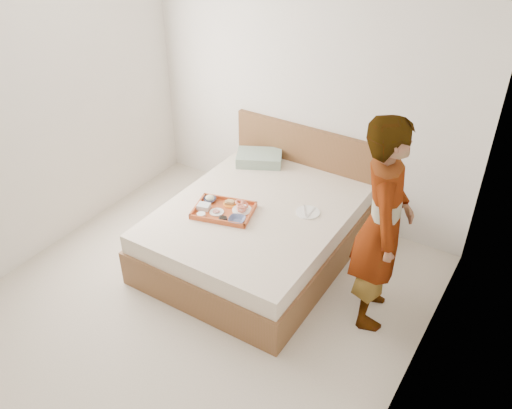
{
  "coord_description": "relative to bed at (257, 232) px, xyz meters",
  "views": [
    {
      "loc": [
        2.2,
        -2.45,
        3.3
      ],
      "look_at": [
        0.11,
        0.9,
        0.65
      ],
      "focal_mm": 37.68,
      "sensor_mm": 36.0,
      "label": 1
    }
  ],
  "objects": [
    {
      "name": "meat_plate",
      "position": [
        -0.26,
        -0.26,
        0.28
      ],
      "size": [
        0.16,
        0.16,
        0.01
      ],
      "primitive_type": "cylinder",
      "rotation": [
        0.0,
        0.0,
        0.27
      ],
      "color": "white",
      "rests_on": "tray"
    },
    {
      "name": "sauce_dish",
      "position": [
        -0.15,
        -0.34,
        0.29
      ],
      "size": [
        0.09,
        0.09,
        0.03
      ],
      "primitive_type": "cylinder",
      "rotation": [
        0.0,
        0.0,
        0.27
      ],
      "color": "black",
      "rests_on": "tray"
    },
    {
      "name": "dinner_plate",
      "position": [
        0.43,
        0.19,
        0.27
      ],
      "size": [
        0.27,
        0.27,
        0.01
      ],
      "primitive_type": "cylinder",
      "rotation": [
        0.0,
        0.0,
        0.26
      ],
      "color": "white",
      "rests_on": "bed"
    },
    {
      "name": "navy_bowl_big",
      "position": [
        -0.03,
        -0.28,
        0.3
      ],
      "size": [
        0.18,
        0.18,
        0.04
      ],
      "primitive_type": "imported",
      "rotation": [
        0.0,
        0.0,
        0.27
      ],
      "color": "#141845",
      "rests_on": "tray"
    },
    {
      "name": "bread_plate",
      "position": [
        -0.24,
        -0.09,
        0.28
      ],
      "size": [
        0.16,
        0.16,
        0.01
      ],
      "primitive_type": "cylinder",
      "rotation": [
        0.0,
        0.0,
        0.27
      ],
      "color": "orange",
      "rests_on": "tray"
    },
    {
      "name": "tray",
      "position": [
        -0.22,
        -0.21,
        0.29
      ],
      "size": [
        0.61,
        0.51,
        0.05
      ],
      "primitive_type": "cube",
      "rotation": [
        0.0,
        0.0,
        0.27
      ],
      "color": "#CC4D24",
      "rests_on": "bed"
    },
    {
      "name": "cheese_round",
      "position": [
        -0.35,
        -0.38,
        0.29
      ],
      "size": [
        0.09,
        0.09,
        0.03
      ],
      "primitive_type": "cylinder",
      "rotation": [
        0.0,
        0.0,
        0.27
      ],
      "color": "white",
      "rests_on": "tray"
    },
    {
      "name": "person",
      "position": [
        1.21,
        -0.15,
        0.64
      ],
      "size": [
        0.63,
        0.77,
        1.81
      ],
      "primitive_type": "imported",
      "rotation": [
        0.0,
        0.0,
        1.91
      ],
      "color": "silver",
      "rests_on": "ground"
    },
    {
      "name": "ground",
      "position": [
        -0.06,
        -1.0,
        -0.27
      ],
      "size": [
        3.5,
        4.0,
        0.01
      ],
      "primitive_type": "cube",
      "color": "beige",
      "rests_on": "ground"
    },
    {
      "name": "prawn_plate",
      "position": [
        -0.09,
        -0.12,
        0.28
      ],
      "size": [
        0.22,
        0.22,
        0.01
      ],
      "primitive_type": "cylinder",
      "rotation": [
        0.0,
        0.0,
        0.27
      ],
      "color": "white",
      "rests_on": "tray"
    },
    {
      "name": "pillow",
      "position": [
        -0.44,
        0.74,
        0.32
      ],
      "size": [
        0.55,
        0.49,
        0.11
      ],
      "primitive_type": "cube",
      "rotation": [
        0.0,
        0.0,
        0.48
      ],
      "color": "#A8B6A9",
      "rests_on": "bed"
    },
    {
      "name": "bed",
      "position": [
        0.0,
        0.0,
        0.0
      ],
      "size": [
        1.65,
        2.0,
        0.53
      ],
      "primitive_type": "cube",
      "color": "brown",
      "rests_on": "ground"
    },
    {
      "name": "wall_back",
      "position": [
        -0.06,
        1.0,
        1.04
      ],
      "size": [
        3.5,
        0.01,
        2.6
      ],
      "primitive_type": "cube",
      "color": "silver",
      "rests_on": "ground"
    },
    {
      "name": "headboard",
      "position": [
        0.0,
        0.97,
        0.21
      ],
      "size": [
        1.65,
        0.06,
        0.95
      ],
      "primitive_type": "cube",
      "color": "brown",
      "rests_on": "ground"
    },
    {
      "name": "wall_left",
      "position": [
        -1.81,
        -1.0,
        1.04
      ],
      "size": [
        0.01,
        4.0,
        2.6
      ],
      "primitive_type": "cube",
      "color": "silver",
      "rests_on": "ground"
    },
    {
      "name": "plastic_tub",
      "position": [
        -0.4,
        -0.28,
        0.3
      ],
      "size": [
        0.13,
        0.12,
        0.05
      ],
      "primitive_type": "cube",
      "rotation": [
        0.0,
        0.0,
        0.27
      ],
      "color": "silver",
      "rests_on": "tray"
    },
    {
      "name": "wall_right",
      "position": [
        1.69,
        -1.0,
        1.04
      ],
      "size": [
        0.01,
        4.0,
        2.6
      ],
      "primitive_type": "cube",
      "color": "silver",
      "rests_on": "ground"
    },
    {
      "name": "salad_bowl",
      "position": [
        -0.43,
        -0.15,
        0.3
      ],
      "size": [
        0.14,
        0.14,
        0.04
      ],
      "primitive_type": "imported",
      "rotation": [
        0.0,
        0.0,
        0.27
      ],
      "color": "#141845",
      "rests_on": "tray"
    }
  ]
}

